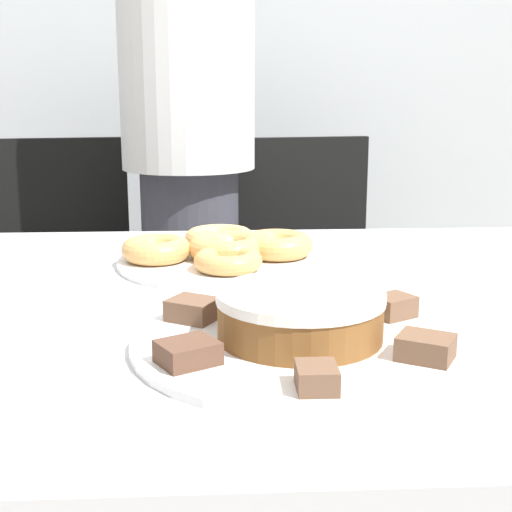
{
  "coord_description": "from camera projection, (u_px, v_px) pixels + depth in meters",
  "views": [
    {
      "loc": [
        -0.02,
        -0.96,
        1.03
      ],
      "look_at": [
        0.04,
        0.0,
        0.8
      ],
      "focal_mm": 50.0,
      "sensor_mm": 36.0,
      "label": 1
    }
  ],
  "objects": [
    {
      "name": "lamington_3",
      "position": [
        193.0,
        309.0,
        0.87
      ],
      "size": [
        0.07,
        0.07,
        0.03
      ],
      "rotation": [
        0.0,
        0.0,
        8.9
      ],
      "color": "brown",
      "rests_on": "plate_cake"
    },
    {
      "name": "donut_3",
      "position": [
        156.0,
        249.0,
        1.18
      ],
      "size": [
        0.11,
        0.11,
        0.04
      ],
      "color": "tan",
      "rests_on": "plate_donuts"
    },
    {
      "name": "person_standing",
      "position": [
        189.0,
        149.0,
        1.84
      ],
      "size": [
        0.34,
        0.34,
        1.66
      ],
      "color": "#383842",
      "rests_on": "ground_plane"
    },
    {
      "name": "wall_back",
      "position": [
        219.0,
        8.0,
        2.43
      ],
      "size": [
        8.0,
        0.05,
        2.6
      ],
      "color": "#B2B7BC",
      "rests_on": "ground_plane"
    },
    {
      "name": "frosted_cake",
      "position": [
        300.0,
        314.0,
        0.81
      ],
      "size": [
        0.19,
        0.19,
        0.06
      ],
      "color": "brown",
      "rests_on": "plate_cake"
    },
    {
      "name": "table",
      "position": [
        230.0,
        352.0,
        1.02
      ],
      "size": [
        1.63,
        1.0,
        0.74
      ],
      "color": "silver",
      "rests_on": "ground_plane"
    },
    {
      "name": "donut_0",
      "position": [
        226.0,
        247.0,
        1.19
      ],
      "size": [
        0.13,
        0.13,
        0.04
      ],
      "color": "tan",
      "rests_on": "plate_donuts"
    },
    {
      "name": "office_chair_left",
      "position": [
        62.0,
        313.0,
        1.97
      ],
      "size": [
        0.5,
        0.5,
        0.9
      ],
      "rotation": [
        0.0,
        0.0,
        0.16
      ],
      "color": "black",
      "rests_on": "ground_plane"
    },
    {
      "name": "lamington_4",
      "position": [
        188.0,
        352.0,
        0.74
      ],
      "size": [
        0.07,
        0.07,
        0.02
      ],
      "rotation": [
        0.0,
        0.0,
        9.94
      ],
      "color": "brown",
      "rests_on": "plate_cake"
    },
    {
      "name": "donut_1",
      "position": [
        277.0,
        245.0,
        1.21
      ],
      "size": [
        0.12,
        0.12,
        0.04
      ],
      "color": "tan",
      "rests_on": "plate_donuts"
    },
    {
      "name": "lamington_1",
      "position": [
        393.0,
        306.0,
        0.89
      ],
      "size": [
        0.06,
        0.06,
        0.03
      ],
      "rotation": [
        0.0,
        0.0,
        6.8
      ],
      "color": "brown",
      "rests_on": "plate_cake"
    },
    {
      "name": "donut_4",
      "position": [
        231.0,
        261.0,
        1.11
      ],
      "size": [
        0.11,
        0.11,
        0.03
      ],
      "color": "tan",
      "rests_on": "plate_donuts"
    },
    {
      "name": "lamington_0",
      "position": [
        426.0,
        347.0,
        0.75
      ],
      "size": [
        0.07,
        0.07,
        0.03
      ],
      "rotation": [
        0.0,
        0.0,
        5.75
      ],
      "color": "brown",
      "rests_on": "plate_cake"
    },
    {
      "name": "lamington_2",
      "position": [
        288.0,
        293.0,
        0.95
      ],
      "size": [
        0.04,
        0.05,
        0.02
      ],
      "rotation": [
        0.0,
        0.0,
        7.85
      ],
      "color": "#513828",
      "rests_on": "plate_cake"
    },
    {
      "name": "lamington_5",
      "position": [
        317.0,
        377.0,
        0.67
      ],
      "size": [
        0.04,
        0.05,
        0.02
      ],
      "rotation": [
        0.0,
        0.0,
        10.99
      ],
      "color": "brown",
      "rests_on": "plate_cake"
    },
    {
      "name": "plate_cake",
      "position": [
        300.0,
        342.0,
        0.81
      ],
      "size": [
        0.39,
        0.39,
        0.01
      ],
      "color": "white",
      "rests_on": "table"
    },
    {
      "name": "office_chair_right",
      "position": [
        314.0,
        308.0,
        2.01
      ],
      "size": [
        0.51,
        0.51,
        0.9
      ],
      "rotation": [
        0.0,
        0.0,
        0.17
      ],
      "color": "black",
      "rests_on": "ground_plane"
    },
    {
      "name": "plate_donuts",
      "position": [
        226.0,
        261.0,
        1.2
      ],
      "size": [
        0.37,
        0.37,
        0.01
      ],
      "color": "white",
      "rests_on": "table"
    },
    {
      "name": "donut_2",
      "position": [
        220.0,
        238.0,
        1.27
      ],
      "size": [
        0.12,
        0.12,
        0.04
      ],
      "color": "#E5AD66",
      "rests_on": "plate_donuts"
    }
  ]
}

